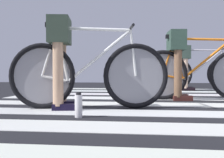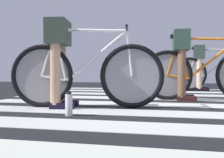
{
  "view_description": "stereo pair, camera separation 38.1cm",
  "coord_description": "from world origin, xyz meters",
  "px_view_note": "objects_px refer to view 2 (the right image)",
  "views": [
    {
      "loc": [
        -0.47,
        -3.49,
        0.43
      ],
      "look_at": [
        -0.88,
        -0.01,
        0.34
      ],
      "focal_mm": 45.94,
      "sensor_mm": 36.0,
      "label": 1
    },
    {
      "loc": [
        -0.09,
        -3.49,
        0.43
      ],
      "look_at": [
        -0.88,
        -0.01,
        0.34
      ],
      "focal_mm": 45.94,
      "sensor_mm": 36.0,
      "label": 2
    }
  ],
  "objects_px": {
    "bicycle_1_of_3": "(86,74)",
    "cyclist_3_of_3": "(199,62)",
    "bicycle_2_of_3": "(204,73)",
    "cyclist_2_of_3": "(181,55)",
    "cyclist_1_of_3": "(59,51)",
    "water_bottle": "(69,104)",
    "bicycle_3_of_3": "(214,73)"
  },
  "relations": [
    {
      "from": "bicycle_2_of_3",
      "to": "cyclist_3_of_3",
      "type": "height_order",
      "value": "cyclist_3_of_3"
    },
    {
      "from": "cyclist_2_of_3",
      "to": "bicycle_3_of_3",
      "type": "xyz_separation_m",
      "value": [
        0.71,
        2.15,
        -0.25
      ]
    },
    {
      "from": "bicycle_1_of_3",
      "to": "bicycle_3_of_3",
      "type": "distance_m",
      "value": 3.71
    },
    {
      "from": "bicycle_1_of_3",
      "to": "cyclist_1_of_3",
      "type": "distance_m",
      "value": 0.4
    },
    {
      "from": "cyclist_2_of_3",
      "to": "cyclist_3_of_3",
      "type": "bearing_deg",
      "value": 74.92
    },
    {
      "from": "bicycle_3_of_3",
      "to": "bicycle_1_of_3",
      "type": "bearing_deg",
      "value": -118.15
    },
    {
      "from": "cyclist_3_of_3",
      "to": "water_bottle",
      "type": "relative_size",
      "value": 4.29
    },
    {
      "from": "cyclist_3_of_3",
      "to": "cyclist_1_of_3",
      "type": "bearing_deg",
      "value": -117.71
    },
    {
      "from": "bicycle_2_of_3",
      "to": "cyclist_3_of_3",
      "type": "xyz_separation_m",
      "value": [
        0.09,
        2.12,
        0.24
      ]
    },
    {
      "from": "bicycle_2_of_3",
      "to": "cyclist_3_of_3",
      "type": "distance_m",
      "value": 2.14
    },
    {
      "from": "cyclist_1_of_3",
      "to": "water_bottle",
      "type": "height_order",
      "value": "cyclist_1_of_3"
    },
    {
      "from": "bicycle_2_of_3",
      "to": "cyclist_2_of_3",
      "type": "bearing_deg",
      "value": -180.0
    },
    {
      "from": "bicycle_3_of_3",
      "to": "water_bottle",
      "type": "height_order",
      "value": "bicycle_3_of_3"
    },
    {
      "from": "cyclist_3_of_3",
      "to": "water_bottle",
      "type": "distance_m",
      "value": 4.15
    },
    {
      "from": "cyclist_1_of_3",
      "to": "water_bottle",
      "type": "distance_m",
      "value": 0.83
    },
    {
      "from": "bicycle_1_of_3",
      "to": "cyclist_2_of_3",
      "type": "xyz_separation_m",
      "value": [
        1.05,
        1.12,
        0.25
      ]
    },
    {
      "from": "cyclist_1_of_3",
      "to": "cyclist_3_of_3",
      "type": "distance_m",
      "value": 3.76
    },
    {
      "from": "bicycle_2_of_3",
      "to": "bicycle_3_of_3",
      "type": "bearing_deg",
      "value": 74.77
    },
    {
      "from": "bicycle_1_of_3",
      "to": "cyclist_3_of_3",
      "type": "bearing_deg",
      "value": 56.5
    },
    {
      "from": "bicycle_2_of_3",
      "to": "cyclist_2_of_3",
      "type": "distance_m",
      "value": 0.4
    },
    {
      "from": "bicycle_2_of_3",
      "to": "bicycle_1_of_3",
      "type": "bearing_deg",
      "value": -144.5
    },
    {
      "from": "bicycle_1_of_3",
      "to": "bicycle_3_of_3",
      "type": "relative_size",
      "value": 0.99
    },
    {
      "from": "bicycle_3_of_3",
      "to": "water_bottle",
      "type": "distance_m",
      "value": 4.24
    },
    {
      "from": "cyclist_2_of_3",
      "to": "water_bottle",
      "type": "distance_m",
      "value": 2.07
    },
    {
      "from": "bicycle_1_of_3",
      "to": "bicycle_3_of_3",
      "type": "xyz_separation_m",
      "value": [
        1.76,
        3.27,
        0.0
      ]
    },
    {
      "from": "cyclist_1_of_3",
      "to": "cyclist_2_of_3",
      "type": "xyz_separation_m",
      "value": [
        1.36,
        1.17,
        0.0
      ]
    },
    {
      "from": "bicycle_1_of_3",
      "to": "bicycle_2_of_3",
      "type": "relative_size",
      "value": 0.99
    },
    {
      "from": "bicycle_3_of_3",
      "to": "cyclist_2_of_3",
      "type": "bearing_deg",
      "value": -108.1
    },
    {
      "from": "bicycle_1_of_3",
      "to": "cyclist_3_of_3",
      "type": "height_order",
      "value": "cyclist_3_of_3"
    },
    {
      "from": "bicycle_1_of_3",
      "to": "bicycle_2_of_3",
      "type": "height_order",
      "value": "same"
    },
    {
      "from": "cyclist_1_of_3",
      "to": "bicycle_2_of_3",
      "type": "xyz_separation_m",
      "value": [
        1.67,
        1.2,
        -0.25
      ]
    },
    {
      "from": "cyclist_1_of_3",
      "to": "cyclist_3_of_3",
      "type": "height_order",
      "value": "cyclist_1_of_3"
    }
  ]
}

